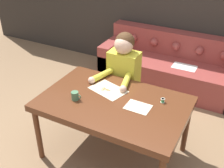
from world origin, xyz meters
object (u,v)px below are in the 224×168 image
Objects in this scene: scissors at (108,90)px; thread_spool at (163,100)px; dining_table at (113,106)px; mug at (75,96)px; couch at (172,68)px; person at (123,78)px.

scissors is 0.60m from thread_spool.
mug is (-0.36, -0.16, 0.11)m from dining_table.
dining_table is at bearing -93.05° from couch.
thread_spool is at bearing 5.59° from scissors.
scissors is at bearing -85.11° from person.
scissors is at bearing -174.41° from thread_spool.
dining_table is 1.23× the size of person.
dining_table is at bearing -154.75° from thread_spool.
thread_spool is (0.60, 0.06, 0.02)m from scissors.
dining_table is 33.40× the size of thread_spool.
scissors reaches higher than dining_table.
thread_spool is at bearing 24.56° from mug.
scissors is 2.21× the size of mug.
person is 0.47m from scissors.
mug is at bearing -102.60° from person.
scissors is 5.56× the size of thread_spool.
mug is (-0.17, -0.77, 0.14)m from person.
person is 0.76m from thread_spool.
mug reaches higher than thread_spool.
mug is at bearing -155.44° from thread_spool.
couch is 1.80× the size of person.
mug is (-0.21, -0.31, 0.04)m from scissors.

